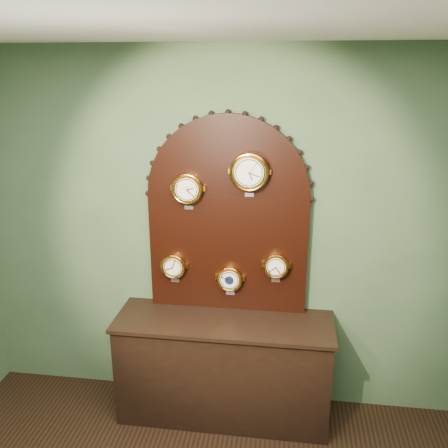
# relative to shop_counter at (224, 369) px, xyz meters

# --- Properties ---
(wall_back) EXTENTS (4.00, 0.00, 4.00)m
(wall_back) POSITION_rel_shop_counter_xyz_m (0.00, 0.27, 1.00)
(wall_back) COLOR #425C3E
(wall_back) RESTS_ON ground
(shop_counter) EXTENTS (1.60, 0.50, 0.80)m
(shop_counter) POSITION_rel_shop_counter_xyz_m (0.00, 0.00, 0.00)
(shop_counter) COLOR black
(shop_counter) RESTS_ON ground_plane
(display_board) EXTENTS (1.26, 0.06, 1.53)m
(display_board) POSITION_rel_shop_counter_xyz_m (0.00, 0.22, 1.23)
(display_board) COLOR black
(display_board) RESTS_ON shop_counter
(roman_clock) EXTENTS (0.23, 0.08, 0.28)m
(roman_clock) POSITION_rel_shop_counter_xyz_m (-0.29, 0.15, 1.39)
(roman_clock) COLOR orange
(roman_clock) RESTS_ON display_board
(arabic_clock) EXTENTS (0.28, 0.08, 0.33)m
(arabic_clock) POSITION_rel_shop_counter_xyz_m (0.16, 0.15, 1.53)
(arabic_clock) COLOR orange
(arabic_clock) RESTS_ON display_board
(hygrometer) EXTENTS (0.19, 0.08, 0.25)m
(hygrometer) POSITION_rel_shop_counter_xyz_m (-0.41, 0.15, 0.78)
(hygrometer) COLOR orange
(hygrometer) RESTS_ON display_board
(barometer) EXTENTS (0.20, 0.08, 0.25)m
(barometer) POSITION_rel_shop_counter_xyz_m (0.03, 0.15, 0.70)
(barometer) COLOR orange
(barometer) RESTS_ON display_board
(tide_clock) EXTENTS (0.19, 0.08, 0.24)m
(tide_clock) POSITION_rel_shop_counter_xyz_m (0.37, 0.15, 0.83)
(tide_clock) COLOR orange
(tide_clock) RESTS_ON display_board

